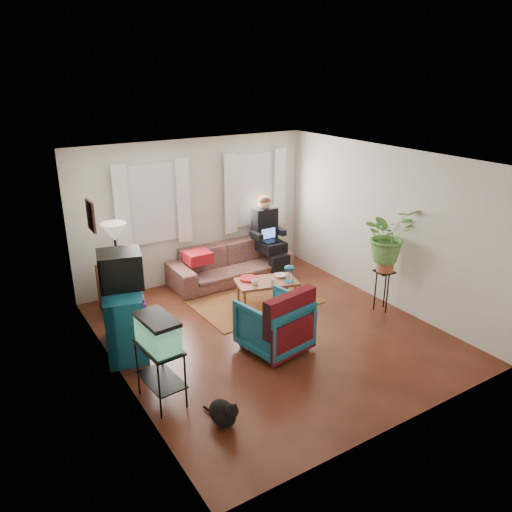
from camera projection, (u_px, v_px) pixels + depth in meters
floor at (270, 332)px, 7.51m from camera, size 4.50×5.00×0.01m
ceiling at (272, 159)px, 6.60m from camera, size 4.50×5.00×0.01m
wall_back at (195, 211)px, 9.04m from camera, size 4.50×0.01×2.60m
wall_front at (407, 322)px, 5.07m from camera, size 4.50×0.01×2.60m
wall_left at (114, 286)px, 5.94m from camera, size 0.01×5.00×2.60m
wall_right at (385, 226)px, 8.17m from camera, size 0.01×5.00×2.60m
window_left at (152, 204)px, 8.54m from camera, size 1.08×0.04×1.38m
window_right at (254, 190)px, 9.55m from camera, size 1.08×0.04×1.38m
curtains_left at (154, 205)px, 8.47m from camera, size 1.36×0.06×1.50m
curtains_right at (256, 190)px, 9.49m from camera, size 1.36×0.06×1.50m
picture_frame at (91, 216)px, 6.40m from camera, size 0.04×0.32×0.40m
area_rug at (251, 299)px, 8.57m from camera, size 2.04×1.66×0.01m
sofa at (230, 258)px, 9.22m from camera, size 2.28×0.91×0.89m
seated_person at (268, 238)px, 9.54m from camera, size 0.57×0.70×1.35m
side_table at (120, 288)px, 8.08m from camera, size 0.62×0.62×0.78m
table_lamp at (115, 246)px, 7.83m from camera, size 0.46×0.46×0.71m
dresser at (124, 320)px, 6.89m from camera, size 0.74×1.13×0.93m
crt_tv at (120, 269)px, 6.73m from camera, size 0.67×0.64×0.50m
aquarium_stand at (161, 374)px, 5.84m from camera, size 0.42×0.69×0.73m
aquarium at (158, 332)px, 5.65m from camera, size 0.38×0.63×0.39m
black_cat at (222, 411)px, 5.51m from camera, size 0.33×0.45×0.35m
armchair at (274, 322)px, 6.93m from camera, size 0.94×0.90×0.85m
serape_throw at (291, 319)px, 6.64m from camera, size 0.87×0.34×0.70m
coffee_table at (266, 292)px, 8.36m from camera, size 1.11×0.79×0.42m
cup_a at (255, 282)px, 8.13m from camera, size 0.14×0.14×0.09m
cup_b at (272, 282)px, 8.14m from camera, size 0.11×0.11×0.09m
bowl at (280, 276)px, 8.44m from camera, size 0.24×0.24×0.05m
snack_tray at (249, 279)px, 8.34m from camera, size 0.38×0.38×0.04m
birdcage at (289, 273)px, 8.21m from camera, size 0.20×0.20×0.29m
plant_stand at (383, 291)px, 8.09m from camera, size 0.32×0.32×0.69m
potted_plant at (387, 243)px, 7.81m from camera, size 0.84×0.75×0.87m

